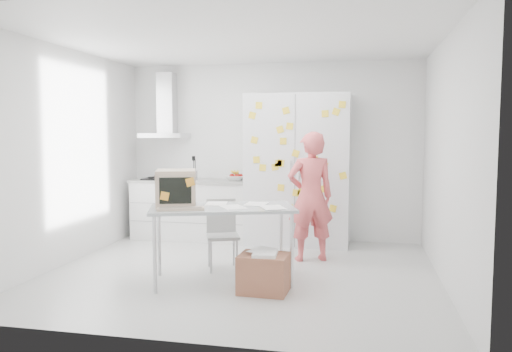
% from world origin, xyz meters
% --- Properties ---
extents(floor, '(4.50, 4.00, 0.02)m').
position_xyz_m(floor, '(0.00, 0.00, -0.01)').
color(floor, silver).
rests_on(floor, ground).
extents(walls, '(4.52, 4.01, 2.70)m').
position_xyz_m(walls, '(0.00, 0.72, 1.35)').
color(walls, white).
rests_on(walls, ground).
extents(ceiling, '(4.50, 4.00, 0.02)m').
position_xyz_m(ceiling, '(0.00, 0.00, 2.70)').
color(ceiling, white).
rests_on(ceiling, walls).
extents(counter_run, '(1.84, 0.63, 1.28)m').
position_xyz_m(counter_run, '(-1.20, 1.70, 0.47)').
color(counter_run, white).
rests_on(counter_run, ground).
extents(range_hood, '(0.70, 0.48, 1.01)m').
position_xyz_m(range_hood, '(-1.65, 1.84, 1.96)').
color(range_hood, silver).
rests_on(range_hood, walls).
extents(tall_cabinet, '(1.50, 0.68, 2.20)m').
position_xyz_m(tall_cabinet, '(0.45, 1.67, 1.10)').
color(tall_cabinet, silver).
rests_on(tall_cabinet, ground).
extents(person, '(0.71, 0.59, 1.66)m').
position_xyz_m(person, '(0.73, 0.75, 0.83)').
color(person, '#ED5C5E').
rests_on(person, ground).
extents(desk, '(1.72, 1.24, 1.24)m').
position_xyz_m(desk, '(-0.43, -0.44, 0.94)').
color(desk, '#ADB5B8').
rests_on(desk, ground).
extents(chair, '(0.49, 0.49, 0.84)m').
position_xyz_m(chair, '(-0.28, 0.16, 0.47)').
color(chair, '#A6A6A4').
rests_on(chair, ground).
extents(cardboard_box, '(0.51, 0.42, 0.43)m').
position_xyz_m(cardboard_box, '(0.40, -0.65, 0.21)').
color(cardboard_box, '#A26246').
rests_on(cardboard_box, ground).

